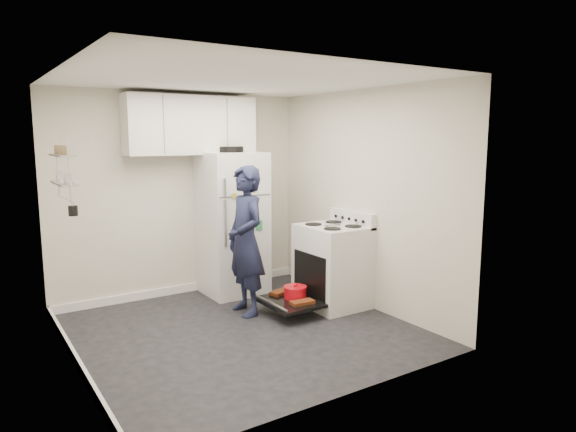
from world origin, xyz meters
TOP-DOWN VIEW (x-y plane):
  - room at (-0.03, 0.03)m, footprint 3.21×3.21m
  - electric_range at (1.26, 0.15)m, footprint 0.66×0.76m
  - open_oven_door at (0.71, 0.17)m, footprint 0.55×0.72m
  - refrigerator at (0.54, 1.25)m, footprint 0.72×0.74m
  - upper_cabinets at (0.10, 1.43)m, footprint 1.60×0.33m
  - wall_shelf_rack at (-1.52, 0.49)m, footprint 0.14×0.60m
  - person at (0.30, 0.46)m, footprint 0.42×0.62m

SIDE VIEW (x-z plane):
  - open_oven_door at x=0.71m, z-range 0.07..0.29m
  - electric_range at x=1.26m, z-range -0.08..1.02m
  - person at x=0.30m, z-range 0.00..1.66m
  - refrigerator at x=0.54m, z-range -0.03..1.82m
  - room at x=-0.03m, z-range -0.05..2.46m
  - wall_shelf_rack at x=-1.52m, z-range 1.37..1.98m
  - upper_cabinets at x=0.10m, z-range 1.75..2.45m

